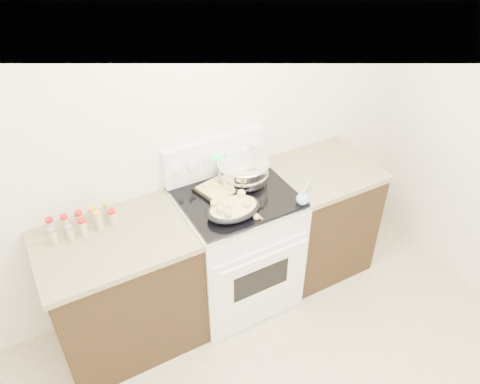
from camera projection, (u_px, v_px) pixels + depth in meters
room_shell at (353, 269)px, 1.49m from camera, size 4.10×3.60×2.75m
counter_left at (124, 290)px, 3.05m from camera, size 0.93×0.67×0.92m
counter_right at (318, 216)px, 3.66m from camera, size 0.73×0.67×0.92m
kitchen_range at (236, 245)px, 3.35m from camera, size 0.78×0.73×1.22m
mixing_bowl at (243, 172)px, 3.15m from camera, size 0.41×0.41×0.21m
roasting_pan at (233, 208)px, 2.89m from camera, size 0.37×0.26×0.11m
baking_sheet at (224, 186)px, 3.13m from camera, size 0.42×0.34×0.06m
wooden_spoon at (253, 213)px, 2.91m from camera, size 0.05×0.29×0.04m
blue_ladle at (303, 198)px, 3.00m from camera, size 0.23×0.21×0.10m
spice_jars at (82, 222)px, 2.80m from camera, size 0.40×0.15×0.13m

